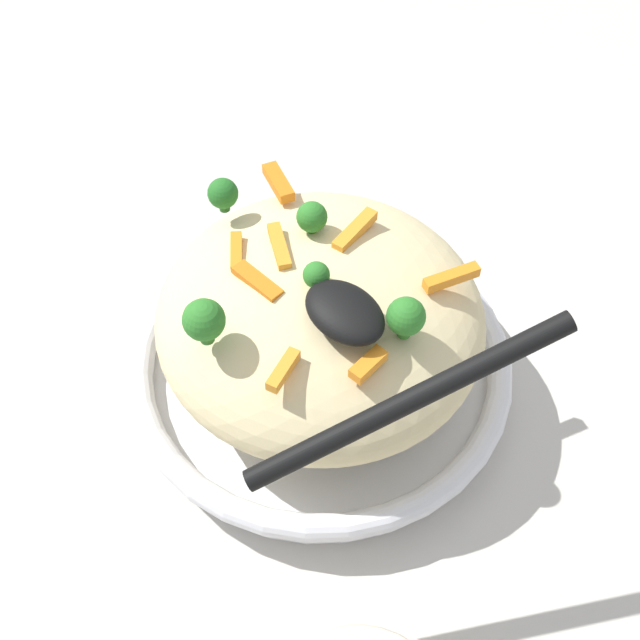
# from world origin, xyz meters

# --- Properties ---
(ground_plane) EXTENTS (2.40, 2.40, 0.00)m
(ground_plane) POSITION_xyz_m (0.00, 0.00, 0.00)
(ground_plane) COLOR beige
(serving_bowl) EXTENTS (0.28, 0.28, 0.04)m
(serving_bowl) POSITION_xyz_m (0.00, 0.00, 0.02)
(serving_bowl) COLOR silver
(serving_bowl) RESTS_ON ground_plane
(pasta_mound) EXTENTS (0.23, 0.22, 0.10)m
(pasta_mound) POSITION_xyz_m (0.00, 0.00, 0.08)
(pasta_mound) COLOR beige
(pasta_mound) RESTS_ON serving_bowl
(carrot_piece_0) EXTENTS (0.04, 0.02, 0.01)m
(carrot_piece_0) POSITION_xyz_m (0.08, -0.03, 0.13)
(carrot_piece_0) COLOR orange
(carrot_piece_0) RESTS_ON pasta_mound
(carrot_piece_1) EXTENTS (0.02, 0.04, 0.01)m
(carrot_piece_1) POSITION_xyz_m (-0.06, -0.06, 0.13)
(carrot_piece_1) COLOR orange
(carrot_piece_1) RESTS_ON pasta_mound
(carrot_piece_2) EXTENTS (0.02, 0.03, 0.01)m
(carrot_piece_2) POSITION_xyz_m (-0.04, 0.07, 0.13)
(carrot_piece_2) COLOR orange
(carrot_piece_2) RESTS_ON pasta_mound
(carrot_piece_3) EXTENTS (0.04, 0.01, 0.01)m
(carrot_piece_3) POSITION_xyz_m (0.02, 0.04, 0.13)
(carrot_piece_3) COLOR orange
(carrot_piece_3) RESTS_ON pasta_mound
(carrot_piece_4) EXTENTS (0.04, 0.03, 0.01)m
(carrot_piece_4) POSITION_xyz_m (0.03, 0.01, 0.13)
(carrot_piece_4) COLOR orange
(carrot_piece_4) RESTS_ON pasta_mound
(carrot_piece_5) EXTENTS (0.03, 0.03, 0.01)m
(carrot_piece_5) POSITION_xyz_m (0.05, 0.03, 0.13)
(carrot_piece_5) COLOR orange
(carrot_piece_5) RESTS_ON pasta_mound
(carrot_piece_6) EXTENTS (0.01, 0.03, 0.01)m
(carrot_piece_6) POSITION_xyz_m (-0.07, 0.03, 0.13)
(carrot_piece_6) COLOR orange
(carrot_piece_6) RESTS_ON pasta_mound
(carrot_piece_7) EXTENTS (0.02, 0.04, 0.01)m
(carrot_piece_7) POSITION_xyz_m (0.01, -0.04, 0.13)
(carrot_piece_7) COLOR orange
(carrot_piece_7) RESTS_ON pasta_mound
(broccoli_floret_0) EXTENTS (0.02, 0.02, 0.03)m
(broccoli_floret_0) POSITION_xyz_m (0.09, 0.01, 0.14)
(broccoli_floret_0) COLOR #205B1C
(broccoli_floret_0) RESTS_ON pasta_mound
(broccoli_floret_1) EXTENTS (0.02, 0.02, 0.02)m
(broccoli_floret_1) POSITION_xyz_m (0.03, -0.02, 0.14)
(broccoli_floret_1) COLOR #296820
(broccoli_floret_1) RESTS_ON pasta_mound
(broccoli_floret_2) EXTENTS (0.03, 0.03, 0.03)m
(broccoli_floret_2) POSITION_xyz_m (0.01, 0.08, 0.14)
(broccoli_floret_2) COLOR #296820
(broccoli_floret_2) RESTS_ON pasta_mound
(broccoli_floret_3) EXTENTS (0.02, 0.02, 0.03)m
(broccoli_floret_3) POSITION_xyz_m (-0.07, -0.01, 0.14)
(broccoli_floret_3) COLOR #296820
(broccoli_floret_3) RESTS_ON pasta_mound
(broccoli_floret_4) EXTENTS (0.02, 0.02, 0.02)m
(broccoli_floret_4) POSITION_xyz_m (-0.01, 0.01, 0.14)
(broccoli_floret_4) COLOR #296820
(broccoli_floret_4) RESTS_ON pasta_mound
(serving_spoon) EXTENTS (0.15, 0.17, 0.07)m
(serving_spoon) POSITION_xyz_m (-0.07, 0.03, 0.15)
(serving_spoon) COLOR black
(serving_spoon) RESTS_ON pasta_mound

